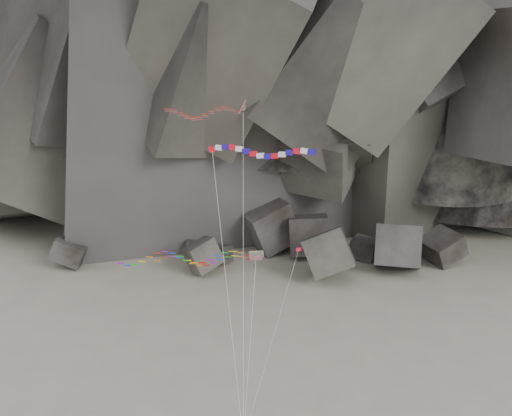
# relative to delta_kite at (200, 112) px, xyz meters

# --- Properties ---
(ground) EXTENTS (260.00, 260.00, 0.00)m
(ground) POSITION_rel_delta_kite_xyz_m (6.57, -4.25, -27.18)
(ground) COLOR gray
(ground) RESTS_ON ground
(boulder_field) EXTENTS (64.82, 20.22, 9.38)m
(boulder_field) POSITION_rel_delta_kite_xyz_m (11.68, 30.70, -24.42)
(boulder_field) COLOR #47423F
(boulder_field) RESTS_ON ground
(delta_kite) EXTENTS (9.11, 14.87, 26.89)m
(delta_kite) POSITION_rel_delta_kite_xyz_m (0.00, 0.00, 0.00)
(delta_kite) COLOR red
(delta_kite) RESTS_ON ground
(banner_kite) EXTENTS (9.73, 11.49, 23.04)m
(banner_kite) POSITION_rel_delta_kite_xyz_m (6.02, -4.34, -3.08)
(banner_kite) COLOR red
(banner_kite) RESTS_ON ground
(parafoil_kite) EXTENTS (14.94, 11.43, 12.98)m
(parafoil_kite) POSITION_rel_delta_kite_xyz_m (-1.63, -3.24, -13.59)
(parafoil_kite) COLOR #CBC70B
(parafoil_kite) RESTS_ON ground
(pennant_kite) EXTENTS (4.62, 10.00, 13.59)m
(pennant_kite) POSITION_rel_delta_kite_xyz_m (8.69, -6.37, -14.78)
(pennant_kite) COLOR red
(pennant_kite) RESTS_ON ground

